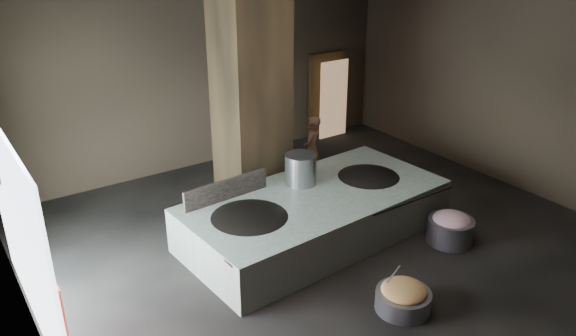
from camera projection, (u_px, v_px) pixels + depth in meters
floor at (319, 239)px, 10.64m from camera, size 10.00×9.00×0.10m
back_wall at (204, 72)px, 13.15m from camera, size 10.00×0.10×4.50m
front_wall at (570, 236)px, 6.27m from camera, size 10.00×0.10×4.50m
left_wall at (6, 199)px, 7.10m from camera, size 0.10×9.00×4.50m
right_wall at (504, 82)px, 12.32m from camera, size 0.10×9.00×4.50m
pillar at (251, 101)px, 10.99m from camera, size 1.20×1.20×4.50m
hearth_platform at (315, 215)px, 10.53m from camera, size 5.08×2.67×0.86m
platform_cap at (316, 196)px, 10.37m from camera, size 4.83×2.32×0.03m
wok_left at (250, 222)px, 9.61m from camera, size 1.56×1.56×0.43m
wok_left_rim at (250, 219)px, 9.58m from camera, size 1.59×1.59×0.05m
wok_right at (368, 181)px, 11.13m from camera, size 1.45×1.45×0.41m
wok_right_rim at (368, 178)px, 11.11m from camera, size 1.48×1.48×0.05m
stock_pot at (301, 170)px, 10.69m from camera, size 0.60×0.60×0.64m
splash_guard at (226, 191)px, 10.10m from camera, size 1.72×0.17×0.43m
cook at (312, 150)px, 12.61m from camera, size 0.67×0.63×1.55m
veg_basin at (403, 300)px, 8.58m from camera, size 1.13×1.13×0.31m
veg_fill at (404, 290)px, 8.50m from camera, size 0.70×0.70×0.22m
ladle at (391, 278)px, 8.46m from camera, size 0.03×0.34×0.61m
meat_basin at (450, 230)px, 10.38m from camera, size 1.05×1.05×0.46m
meat_fill at (452, 220)px, 10.30m from camera, size 0.70×0.70×0.27m
doorway_near at (251, 111)px, 14.16m from camera, size 1.18×0.08×2.38m
doorway_near_glow at (254, 114)px, 14.11m from camera, size 0.89×0.04×2.10m
doorway_far at (326, 96)px, 15.40m from camera, size 1.18×0.08×2.38m
doorway_far_glow at (334, 100)px, 15.23m from camera, size 0.90×0.04×2.12m
left_opening at (21, 235)px, 7.57m from camera, size 0.04×4.20×3.10m
pavilion_sliver at (60, 330)px, 6.92m from camera, size 0.05×0.90×1.70m
tree_silhouette at (5, 165)px, 8.21m from camera, size 0.28×1.10×1.10m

